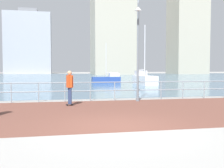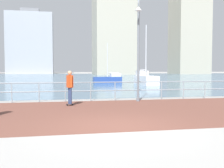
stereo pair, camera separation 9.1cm
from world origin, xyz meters
TOP-DOWN VIEW (x-y plane):
  - ground at (0.00, 40.00)m, footprint 220.00×220.00m
  - brick_paving at (0.00, 3.10)m, footprint 28.00×7.57m
  - harbor_water at (0.00, 51.88)m, footprint 180.00×88.00m
  - waterfront_railing at (-0.00, 6.88)m, footprint 25.25×0.06m
  - lamppost at (2.54, 6.13)m, footprint 0.43×0.80m
  - skateboarder at (-1.20, 5.15)m, footprint 0.41×0.55m
  - sailboat_navy at (7.97, 21.45)m, footprint 1.52×4.84m
  - sailboat_teal at (4.46, 26.05)m, footprint 3.73×1.40m
  - tower_brick at (16.01, 79.42)m, footprint 13.36×13.41m
  - tower_slate at (44.63, 82.88)m, footprint 11.84×11.16m
  - tower_steel at (-13.32, 104.51)m, footprint 17.67×12.43m

SIDE VIEW (x-z plane):
  - ground at x=0.00m, z-range 0.00..0.00m
  - harbor_water at x=0.00m, z-range 0.00..0.00m
  - brick_paving at x=0.00m, z-range 0.00..0.01m
  - sailboat_teal at x=4.46m, z-range -2.08..3.06m
  - sailboat_navy at x=7.97m, z-range -2.75..4.04m
  - waterfront_railing at x=0.00m, z-range 0.21..1.28m
  - skateboarder at x=-1.20m, z-range 0.17..1.89m
  - lamppost at x=2.54m, z-range 0.31..6.09m
  - tower_steel at x=-13.32m, z-range -0.83..24.94m
  - tower_slate at x=44.63m, z-range -0.83..41.63m
  - tower_brick at x=16.01m, z-range -0.83..47.25m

